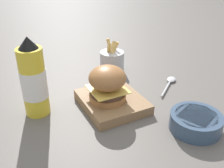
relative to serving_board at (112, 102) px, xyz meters
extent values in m
plane|color=#5B5651|center=(0.02, -0.02, -0.02)|extent=(6.00, 6.00, 0.00)
cube|color=olive|center=(0.00, 0.00, 0.00)|extent=(0.21, 0.19, 0.03)
cylinder|color=#9E6638|center=(0.00, 0.02, 0.03)|extent=(0.12, 0.12, 0.02)
cylinder|color=#4C3323|center=(0.00, 0.02, 0.04)|extent=(0.11, 0.11, 0.02)
cube|color=#EAC656|center=(0.00, 0.02, 0.05)|extent=(0.11, 0.11, 0.00)
ellipsoid|color=#9E6638|center=(0.00, 0.02, 0.09)|extent=(0.12, 0.12, 0.08)
cylinder|color=yellow|center=(0.07, 0.22, 0.09)|extent=(0.08, 0.08, 0.21)
cylinder|color=white|center=(0.07, 0.22, 0.09)|extent=(0.08, 0.08, 0.09)
cone|color=black|center=(0.07, 0.22, 0.21)|extent=(0.06, 0.06, 0.03)
cylinder|color=#B7B7BC|center=(0.24, -0.12, 0.03)|extent=(0.10, 0.10, 0.08)
cube|color=#E5B760|center=(0.24, -0.13, 0.07)|extent=(0.01, 0.02, 0.07)
cube|color=#E5B760|center=(0.23, -0.12, 0.07)|extent=(0.03, 0.03, 0.08)
cube|color=#E5B760|center=(0.26, -0.14, 0.07)|extent=(0.03, 0.03, 0.07)
cube|color=#E5B760|center=(0.23, -0.12, 0.07)|extent=(0.03, 0.01, 0.07)
cube|color=#E5B760|center=(0.24, -0.12, 0.08)|extent=(0.03, 0.02, 0.09)
cube|color=#E5B760|center=(0.25, -0.11, 0.07)|extent=(0.03, 0.01, 0.08)
cylinder|color=#384C66|center=(-0.22, -0.16, 0.01)|extent=(0.15, 0.15, 0.05)
cylinder|color=#CC4C33|center=(-0.22, -0.16, 0.03)|extent=(0.12, 0.12, 0.01)
cylinder|color=silver|center=(0.00, -0.22, -0.01)|extent=(0.08, 0.10, 0.01)
ellipsoid|color=silver|center=(0.05, -0.29, -0.01)|extent=(0.06, 0.06, 0.01)
cylinder|color=#B21E14|center=(0.19, -0.02, -0.01)|extent=(0.05, 0.05, 0.00)
camera|label=1|loc=(-0.64, 0.33, 0.46)|focal=42.00mm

